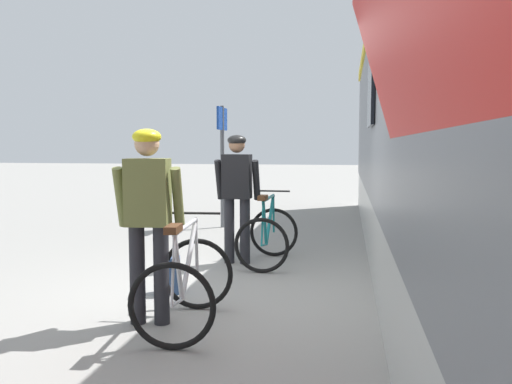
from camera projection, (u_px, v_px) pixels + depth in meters
name	position (u px, v px, depth m)	size (l,w,h in m)	color
ground_plane	(235.00, 296.00, 5.47)	(80.00, 80.00, 0.00)	gray
cyclist_near_in_olive	(148.00, 208.00, 4.55)	(0.64, 0.36, 1.76)	#232328
cyclist_far_in_dark	(237.00, 187.00, 6.94)	(0.61, 0.31, 1.76)	#232328
bicycle_near_silver	(186.00, 283.00, 4.49)	(0.81, 1.13, 0.99)	black
bicycle_far_teal	(268.00, 235.00, 6.94)	(0.72, 1.08, 0.99)	black
backpack_on_platform	(167.00, 275.00, 5.57)	(0.28, 0.18, 0.40)	navy
platform_sign_post	(222.00, 146.00, 10.03)	(0.08, 0.70, 2.40)	#595B60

